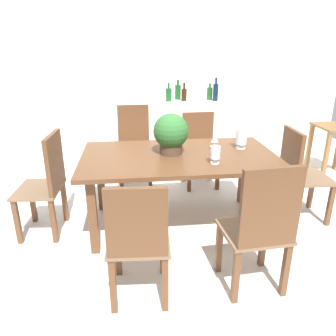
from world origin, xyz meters
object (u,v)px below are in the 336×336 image
Objects in this scene: wine_bottle_clear at (216,92)px; wine_bottle_green at (178,92)px; chair_head_end at (48,179)px; chair_far_left at (134,144)px; dining_table at (179,163)px; wine_bottle_tall at (210,93)px; wine_bottle_amber at (169,94)px; chair_foot_end at (299,170)px; flower_centerpiece at (171,133)px; chair_near_right at (261,226)px; side_table at (335,139)px; chair_near_left at (138,238)px; chair_far_right at (199,145)px; wine_glass at (215,139)px; kitchen_counter at (171,134)px; crystal_vase_center_near at (241,137)px; crystal_vase_left at (215,153)px; wine_bottle_dark at (184,94)px.

wine_bottle_clear is 1.16× the size of wine_bottle_green.
chair_head_end is 0.96× the size of chair_far_left.
wine_bottle_tall is at bearing 67.96° from dining_table.
dining_table is 7.42× the size of wine_bottle_amber.
wine_bottle_green is (-1.01, 1.75, 0.57)m from chair_foot_end.
flower_centerpiece is at bearing -118.06° from wine_bottle_clear.
chair_near_right is 1.45× the size of side_table.
chair_near_left is 1.23m from flower_centerpiece.
wine_glass is at bearing -95.57° from chair_far_right.
wine_glass is at bearing -152.84° from side_table.
dining_table is 1.70m from kitchen_counter.
crystal_vase_center_near is at bearing 6.73° from flower_centerpiece.
wine_bottle_amber is at bearing 87.14° from dining_table.
flower_centerpiece is 2.50× the size of wine_glass.
dining_table is 5.87× the size of wine_bottle_clear.
wine_bottle_green is (1.47, 1.76, 0.55)m from chair_head_end.
chair_foot_end is 2.05m from wine_bottle_amber.
flower_centerpiece reaches higher than chair_foot_end.
flower_centerpiece is 0.46m from wine_glass.
wine_bottle_amber reaches higher than kitchen_counter.
wine_glass is at bearing -50.81° from chair_far_left.
wine_bottle_amber is at bearing -174.17° from wine_bottle_tall.
flower_centerpiece reaches higher than chair_far_right.
chair_near_left is 0.56× the size of kitchen_counter.
wine_bottle_tall reaches higher than chair_far_right.
chair_foot_end is 2.46× the size of flower_centerpiece.
side_table is at bearing -14.67° from kitchen_counter.
chair_far_left is 1.13m from flower_centerpiece.
flower_centerpiece is at bearing -96.73° from kitchen_counter.
wine_bottle_tall is (1.09, 0.60, 0.53)m from chair_far_left.
chair_head_end reaches higher than side_table.
chair_far_right is at bearing -59.21° from wine_bottle_amber.
crystal_vase_left is 1.02× the size of wine_glass.
crystal_vase_center_near reaches higher than chair_near_left.
dining_table is 11.78× the size of crystal_vase_left.
wine_bottle_tall is at bearing 78.56° from crystal_vase_left.
crystal_vase_left is (0.70, -1.33, 0.28)m from chair_far_left.
chair_far_left is at bearing -143.00° from wine_bottle_dark.
wine_bottle_amber is at bearing 46.69° from chair_far_left.
chair_near_left is (0.82, -1.04, -0.03)m from chair_head_end.
chair_foot_end is 3.85× the size of wine_bottle_dark.
flower_centerpiece is at bearing 137.85° from crystal_vase_left.
wine_bottle_clear is at bearing -4.78° from wine_bottle_dark.
chair_near_left is 2.79m from kitchen_counter.
wine_bottle_green is at bearing 143.63° from chair_head_end.
chair_foot_end is 0.56× the size of kitchen_counter.
side_table is (1.68, 0.98, -0.35)m from crystal_vase_center_near.
crystal_vase_left is at bearing -132.34° from crystal_vase_center_near.
wine_bottle_green reaches higher than wine_bottle_amber.
wine_bottle_clear is (0.73, 1.56, 0.46)m from dining_table.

